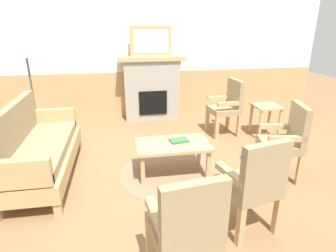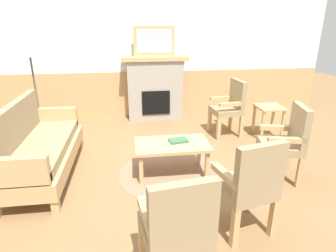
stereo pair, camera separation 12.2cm
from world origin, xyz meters
The scene contains 14 objects.
ground_plane centered at (0.00, 0.00, 0.00)m, with size 14.00×14.00×0.00m, color olive.
wall_back centered at (0.00, 2.60, 1.31)m, with size 7.20×0.14×2.70m.
fireplace centered at (0.00, 2.35, 0.65)m, with size 1.30×0.44×1.28m.
framed_picture centered at (0.00, 2.35, 1.56)m, with size 0.80×0.04×0.56m.
couch centered at (-1.70, 0.17, 0.40)m, with size 0.70×1.80×0.98m.
coffee_table centered at (0.01, 0.00, 0.39)m, with size 0.96×0.56×0.44m.
round_rug centered at (0.01, 0.00, 0.00)m, with size 1.43×1.43×0.01m, color #896B51.
book_on_table centered at (0.09, 0.04, 0.46)m, with size 0.24×0.16×0.03m, color #33663D.
armchair_near_fireplace centered at (1.41, -0.31, 0.54)m, with size 0.57×0.57×0.98m.
armchair_by_window_left centered at (1.22, 1.27, 0.54)m, with size 0.53×0.53×0.98m.
armchair_front_left centered at (0.54, -1.21, 0.54)m, with size 0.58×0.58×0.98m.
armchair_front_center centered at (-0.21, -1.70, 0.54)m, with size 0.54×0.54×0.98m.
side_table centered at (1.87, 1.08, 0.43)m, with size 0.44×0.44×0.55m.
floor_lamp_by_couch centered at (-2.00, 1.33, 1.45)m, with size 0.36×0.36×1.68m.
Camera 1 is at (-0.62, -3.32, 1.94)m, focal length 30.36 mm.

